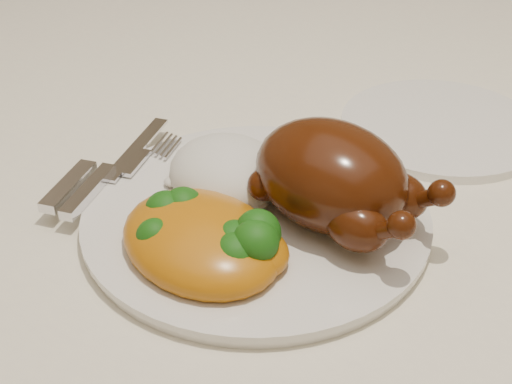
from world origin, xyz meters
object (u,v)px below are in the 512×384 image
Objects in this scene: dining_table at (316,209)px; side_plate at (441,126)px; roast_chicken at (334,178)px; dinner_plate at (256,217)px.

side_plate is (0.10, 0.07, 0.11)m from dining_table.
dining_table is 0.23m from roast_chicken.
dining_table is at bearing 131.00° from roast_chicken.
dinner_plate reaches higher than dining_table.
dinner_plate is (0.04, -0.17, 0.11)m from dining_table.
dinner_plate is at bearing -103.42° from side_plate.
roast_chicken reaches higher than side_plate.
roast_chicken reaches higher than dinner_plate.
side_plate is 0.22m from roast_chicken.
side_plate is at bearing 35.04° from dining_table.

